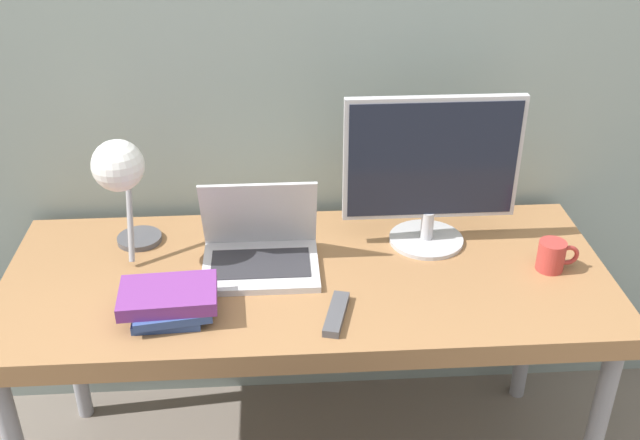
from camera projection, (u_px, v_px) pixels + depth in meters
name	position (u px, v px, depth m)	size (l,w,h in m)	color
wall_back	(298.00, 20.00, 2.07)	(8.00, 0.05, 2.60)	gray
desk	(307.00, 292.00, 2.03)	(1.62, 0.67, 0.73)	#996B42
laptop	(260.00, 249.00, 2.01)	(0.31, 0.25, 0.24)	silver
monitor	(432.00, 169.00, 2.03)	(0.48, 0.21, 0.44)	#B7B7BC
desk_lamp	(121.00, 174.00, 1.91)	(0.13, 0.26, 0.37)	#4C4C51
book_stack	(169.00, 301.00, 1.82)	(0.24, 0.20, 0.08)	#334C8C
tv_remote	(336.00, 314.00, 1.83)	(0.08, 0.17, 0.02)	#4C4C51
mug	(553.00, 256.00, 2.00)	(0.11, 0.07, 0.08)	#B23833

